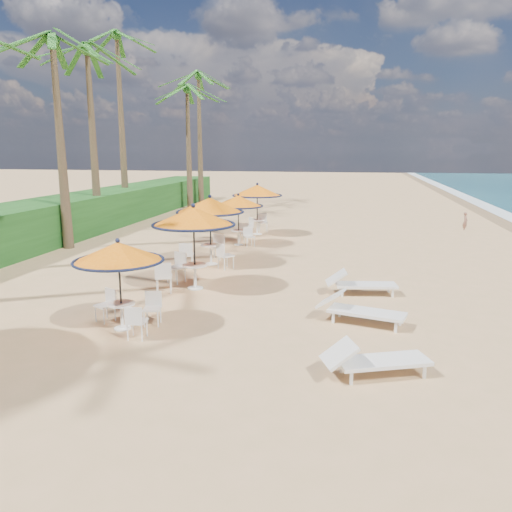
# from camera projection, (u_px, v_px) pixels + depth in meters

# --- Properties ---
(ground) EXTENTS (160.00, 160.00, 0.00)m
(ground) POSITION_uv_depth(u_px,v_px,m) (351.00, 352.00, 10.19)
(ground) COLOR tan
(ground) RESTS_ON ground
(scrub_hedge) EXTENTS (3.00, 40.00, 1.80)m
(scrub_hedge) POSITION_uv_depth(u_px,v_px,m) (58.00, 219.00, 23.09)
(scrub_hedge) COLOR #194716
(scrub_hedge) RESTS_ON ground
(station_0) EXTENTS (2.04, 2.04, 2.13)m
(station_0) POSITION_uv_depth(u_px,v_px,m) (120.00, 263.00, 11.20)
(station_0) COLOR black
(station_0) RESTS_ON ground
(station_1) EXTENTS (2.43, 2.43, 2.54)m
(station_1) POSITION_uv_depth(u_px,v_px,m) (191.00, 224.00, 14.44)
(station_1) COLOR black
(station_1) RESTS_ON ground
(station_2) EXTENTS (2.40, 2.40, 2.50)m
(station_2) POSITION_uv_depth(u_px,v_px,m) (210.00, 214.00, 17.54)
(station_2) COLOR black
(station_2) RESTS_ON ground
(station_3) EXTENTS (2.14, 2.14, 2.23)m
(station_3) POSITION_uv_depth(u_px,v_px,m) (239.00, 206.00, 21.22)
(station_3) COLOR black
(station_3) RESTS_ON ground
(station_4) EXTENTS (2.39, 2.39, 2.49)m
(station_4) POSITION_uv_depth(u_px,v_px,m) (257.00, 195.00, 23.82)
(station_4) COLOR black
(station_4) RESTS_ON ground
(lounger_near) EXTENTS (2.07, 1.30, 0.71)m
(lounger_near) POSITION_uv_depth(u_px,v_px,m) (372.00, 359.00, 9.05)
(lounger_near) COLOR white
(lounger_near) RESTS_ON ground
(lounger_mid) EXTENTS (2.17, 1.16, 0.74)m
(lounger_mid) POSITION_uv_depth(u_px,v_px,m) (358.00, 309.00, 11.84)
(lounger_mid) COLOR white
(lounger_mid) RESTS_ON ground
(lounger_far) EXTENTS (2.06, 0.93, 0.71)m
(lounger_far) POSITION_uv_depth(u_px,v_px,m) (359.00, 283.00, 14.17)
(lounger_far) COLOR white
(lounger_far) RESTS_ON ground
(palm_3) EXTENTS (5.00, 5.00, 8.42)m
(palm_3) POSITION_uv_depth(u_px,v_px,m) (53.00, 54.00, 19.27)
(palm_3) COLOR brown
(palm_3) RESTS_ON ground
(palm_4) EXTENTS (5.00, 5.00, 8.86)m
(palm_4) POSITION_uv_depth(u_px,v_px,m) (88.00, 61.00, 23.35)
(palm_4) COLOR brown
(palm_4) RESTS_ON ground
(palm_5) EXTENTS (5.00, 5.00, 10.59)m
(palm_5) POSITION_uv_depth(u_px,v_px,m) (117.00, 47.00, 28.15)
(palm_5) COLOR brown
(palm_5) RESTS_ON ground
(palm_6) EXTENTS (5.00, 5.00, 8.20)m
(palm_6) POSITION_uv_depth(u_px,v_px,m) (187.00, 97.00, 33.18)
(palm_6) COLOR brown
(palm_6) RESTS_ON ground
(palm_7) EXTENTS (5.00, 5.00, 9.45)m
(palm_7) POSITION_uv_depth(u_px,v_px,m) (199.00, 84.00, 35.93)
(palm_7) COLOR brown
(palm_7) RESTS_ON ground
(person) EXTENTS (0.34, 0.41, 0.98)m
(person) POSITION_uv_depth(u_px,v_px,m) (465.00, 221.00, 25.36)
(person) COLOR #895946
(person) RESTS_ON ground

